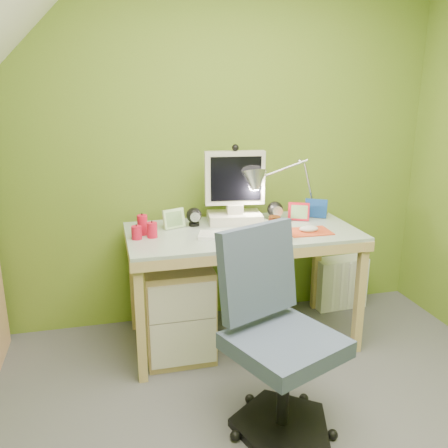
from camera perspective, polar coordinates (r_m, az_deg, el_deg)
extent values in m
cube|color=olive|center=(3.18, -2.62, 9.04)|extent=(3.20, 0.01, 2.40)
cube|color=white|center=(2.76, 1.39, -1.43)|extent=(0.45, 0.26, 0.02)
cube|color=#BE3F1D|center=(2.91, 10.16, -0.89)|extent=(0.26, 0.19, 0.01)
ellipsoid|color=silver|center=(2.91, 10.18, -0.58)|extent=(0.12, 0.08, 0.04)
cylinder|color=maroon|center=(2.88, 6.08, 0.00)|extent=(0.09, 0.09, 0.09)
cube|color=red|center=(3.14, 8.98, 1.49)|extent=(0.13, 0.08, 0.12)
cube|color=navy|center=(3.23, 11.01, 1.87)|extent=(0.13, 0.10, 0.12)
cube|color=#B3DC97|center=(2.95, -6.05, 0.65)|extent=(0.14, 0.07, 0.12)
cube|color=silver|center=(3.66, 13.79, -6.86)|extent=(0.39, 0.17, 0.38)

